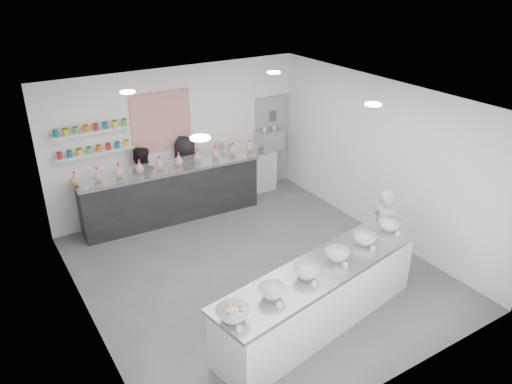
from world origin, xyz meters
TOP-DOWN VIEW (x-y plane):
  - floor at (0.00, 0.00)m, footprint 6.00×6.00m
  - ceiling at (0.00, 0.00)m, footprint 6.00×6.00m
  - back_wall at (0.00, 3.00)m, footprint 5.50×0.00m
  - left_wall at (-2.75, 0.00)m, footprint 0.00×6.00m
  - right_wall at (2.75, 0.00)m, footprint 0.00×6.00m
  - back_door at (2.30, 2.97)m, footprint 0.88×0.04m
  - pattern_panel at (-0.35, 2.98)m, footprint 1.25×0.03m
  - jar_shelf_lower at (-1.75, 2.90)m, footprint 1.45×0.22m
  - jar_shelf_upper at (-1.75, 2.90)m, footprint 1.45×0.22m
  - preserve_jars at (-1.75, 2.88)m, footprint 1.45×0.10m
  - downlight_0 at (-1.40, -1.00)m, footprint 0.24×0.24m
  - downlight_1 at (1.40, -1.00)m, footprint 0.24×0.24m
  - downlight_2 at (-1.40, 1.60)m, footprint 0.24×0.24m
  - downlight_3 at (1.40, 1.60)m, footprint 0.24×0.24m
  - prep_counter at (0.07, -1.65)m, footprint 3.69×1.44m
  - back_bar at (-0.42, 2.54)m, footprint 3.70×0.89m
  - sneeze_guard at (-0.44, 2.23)m, footprint 3.61×0.23m
  - espresso_ledge at (1.55, 2.78)m, footprint 1.29×0.41m
  - espresso_machine at (2.10, 2.78)m, footprint 0.57×0.39m
  - cup_stacks at (1.00, 2.78)m, footprint 0.24×0.24m
  - prep_bowls at (0.07, -1.65)m, footprint 3.65×1.11m
  - label_cards at (-0.02, -2.15)m, footprint 3.31×0.04m
  - cookie_bags at (-0.42, 2.54)m, footprint 3.76×0.38m
  - woman_prep at (1.90, -1.07)m, footprint 0.38×0.57m
  - staff_left at (-0.94, 2.79)m, footprint 0.94×0.85m
  - staff_right at (0.04, 2.79)m, footprint 0.93×0.79m

SIDE VIEW (x-z plane):
  - floor at x=0.00m, z-range 0.00..0.00m
  - espresso_ledge at x=1.55m, z-range 0.00..0.96m
  - prep_counter at x=0.07m, z-range 0.00..0.98m
  - back_bar at x=-0.42m, z-range 0.00..1.13m
  - woman_prep at x=1.90m, z-range 0.00..1.51m
  - staff_left at x=-0.94m, z-range 0.00..1.59m
  - staff_right at x=0.04m, z-range 0.00..1.62m
  - label_cards at x=-0.02m, z-range 0.98..1.05m
  - back_door at x=2.30m, z-range 0.00..2.10m
  - prep_bowls at x=0.07m, z-range 0.98..1.13m
  - cup_stacks at x=1.00m, z-range 0.96..1.33m
  - espresso_machine at x=2.10m, z-range 0.96..1.40m
  - cookie_bags at x=-0.42m, z-range 1.13..1.42m
  - sneeze_guard at x=-0.44m, z-range 1.13..1.44m
  - back_wall at x=0.00m, z-range -1.25..4.25m
  - left_wall at x=-2.75m, z-range -1.50..4.50m
  - right_wall at x=2.75m, z-range -1.50..4.50m
  - jar_shelf_lower at x=-1.75m, z-range 1.58..1.62m
  - preserve_jars at x=-1.75m, z-range 1.60..2.16m
  - pattern_panel at x=-0.35m, z-range 1.35..2.55m
  - jar_shelf_upper at x=-1.75m, z-range 2.00..2.04m
  - downlight_0 at x=-1.40m, z-range 2.97..2.99m
  - downlight_1 at x=1.40m, z-range 2.97..2.99m
  - downlight_2 at x=-1.40m, z-range 2.97..2.99m
  - downlight_3 at x=1.40m, z-range 2.97..2.99m
  - ceiling at x=0.00m, z-range 3.00..3.00m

